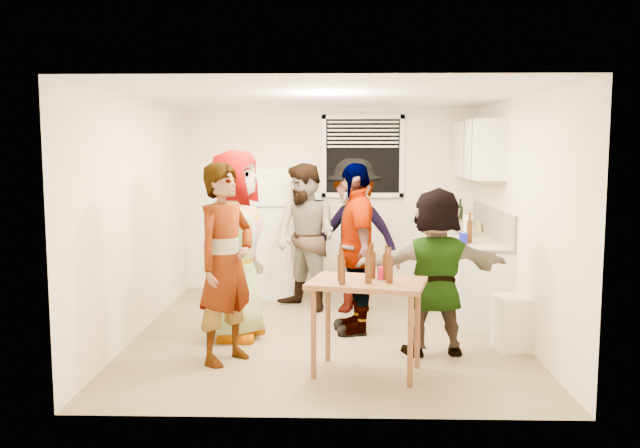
{
  "coord_description": "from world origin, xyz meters",
  "views": [
    {
      "loc": [
        0.11,
        -7.05,
        2.01
      ],
      "look_at": [
        -0.08,
        0.25,
        1.15
      ],
      "focal_mm": 38.0,
      "sensor_mm": 36.0,
      "label": 1
    }
  ],
  "objects_px": {
    "trash_bin": "(514,324)",
    "guest_back_left": "(306,309)",
    "beer_bottle_table": "(342,284)",
    "guest_orange": "(434,353)",
    "blue_cup": "(463,244)",
    "guest_back_right": "(354,312)",
    "guest_grey": "(236,337)",
    "wine_bottle": "(460,228)",
    "serving_table": "(366,373)",
    "refrigerator": "(273,232)",
    "kettle": "(460,233)",
    "red_cup": "(382,279)",
    "guest_stripe": "(227,361)",
    "guest_black": "(355,332)",
    "beer_bottle_counter": "(469,243)"
  },
  "relations": [
    {
      "from": "trash_bin",
      "to": "guest_orange",
      "type": "distance_m",
      "value": 0.86
    },
    {
      "from": "refrigerator",
      "to": "wine_bottle",
      "type": "distance_m",
      "value": 2.5
    },
    {
      "from": "guest_stripe",
      "to": "guest_black",
      "type": "bearing_deg",
      "value": -16.11
    },
    {
      "from": "beer_bottle_counter",
      "to": "wine_bottle",
      "type": "bearing_deg",
      "value": 84.02
    },
    {
      "from": "serving_table",
      "to": "guest_back_left",
      "type": "xyz_separation_m",
      "value": [
        -0.64,
        2.31,
        0.0
      ]
    },
    {
      "from": "guest_back_left",
      "to": "trash_bin",
      "type": "bearing_deg",
      "value": 3.6
    },
    {
      "from": "blue_cup",
      "to": "guest_orange",
      "type": "relative_size",
      "value": 0.08
    },
    {
      "from": "kettle",
      "to": "serving_table",
      "type": "bearing_deg",
      "value": -122.53
    },
    {
      "from": "guest_grey",
      "to": "kettle",
      "type": "bearing_deg",
      "value": -46.63
    },
    {
      "from": "refrigerator",
      "to": "guest_back_left",
      "type": "bearing_deg",
      "value": -59.89
    },
    {
      "from": "refrigerator",
      "to": "guest_back_right",
      "type": "height_order",
      "value": "refrigerator"
    },
    {
      "from": "refrigerator",
      "to": "guest_orange",
      "type": "distance_m",
      "value": 3.23
    },
    {
      "from": "serving_table",
      "to": "kettle",
      "type": "bearing_deg",
      "value": 64.41
    },
    {
      "from": "guest_stripe",
      "to": "guest_back_right",
      "type": "bearing_deg",
      "value": 0.76
    },
    {
      "from": "wine_bottle",
      "to": "serving_table",
      "type": "height_order",
      "value": "wine_bottle"
    },
    {
      "from": "beer_bottle_table",
      "to": "guest_back_left",
      "type": "bearing_deg",
      "value": 99.77
    },
    {
      "from": "serving_table",
      "to": "guest_back_right",
      "type": "relative_size",
      "value": 0.53
    },
    {
      "from": "beer_bottle_table",
      "to": "guest_orange",
      "type": "distance_m",
      "value": 1.42
    },
    {
      "from": "serving_table",
      "to": "refrigerator",
      "type": "bearing_deg",
      "value": 109.67
    },
    {
      "from": "guest_back_right",
      "to": "kettle",
      "type": "bearing_deg",
      "value": 44.26
    },
    {
      "from": "red_cup",
      "to": "guest_stripe",
      "type": "bearing_deg",
      "value": 171.18
    },
    {
      "from": "serving_table",
      "to": "guest_black",
      "type": "relative_size",
      "value": 0.54
    },
    {
      "from": "guest_orange",
      "to": "serving_table",
      "type": "bearing_deg",
      "value": 32.63
    },
    {
      "from": "beer_bottle_counter",
      "to": "trash_bin",
      "type": "xyz_separation_m",
      "value": [
        0.25,
        -1.07,
        -0.65
      ]
    },
    {
      "from": "blue_cup",
      "to": "serving_table",
      "type": "relative_size",
      "value": 0.13
    },
    {
      "from": "kettle",
      "to": "guest_back_right",
      "type": "distance_m",
      "value": 1.69
    },
    {
      "from": "guest_back_right",
      "to": "guest_black",
      "type": "distance_m",
      "value": 0.86
    },
    {
      "from": "wine_bottle",
      "to": "trash_bin",
      "type": "relative_size",
      "value": 0.55
    },
    {
      "from": "serving_table",
      "to": "guest_orange",
      "type": "xyz_separation_m",
      "value": [
        0.67,
        0.58,
        0.0
      ]
    },
    {
      "from": "guest_back_left",
      "to": "serving_table",
      "type": "bearing_deg",
      "value": -34.53
    },
    {
      "from": "serving_table",
      "to": "guest_back_right",
      "type": "height_order",
      "value": "serving_table"
    },
    {
      "from": "refrigerator",
      "to": "trash_bin",
      "type": "xyz_separation_m",
      "value": [
        2.6,
        -2.38,
        -0.6
      ]
    },
    {
      "from": "refrigerator",
      "to": "guest_black",
      "type": "relative_size",
      "value": 0.93
    },
    {
      "from": "guest_stripe",
      "to": "guest_orange",
      "type": "distance_m",
      "value": 1.98
    },
    {
      "from": "refrigerator",
      "to": "guest_back_left",
      "type": "relative_size",
      "value": 0.95
    },
    {
      "from": "guest_back_left",
      "to": "refrigerator",
      "type": "bearing_deg",
      "value": 160.03
    },
    {
      "from": "blue_cup",
      "to": "guest_orange",
      "type": "height_order",
      "value": "blue_cup"
    },
    {
      "from": "kettle",
      "to": "blue_cup",
      "type": "relative_size",
      "value": 1.94
    },
    {
      "from": "beer_bottle_counter",
      "to": "guest_back_left",
      "type": "bearing_deg",
      "value": 165.35
    },
    {
      "from": "trash_bin",
      "to": "guest_back_right",
      "type": "bearing_deg",
      "value": 136.95
    },
    {
      "from": "blue_cup",
      "to": "trash_bin",
      "type": "relative_size",
      "value": 0.24
    },
    {
      "from": "red_cup",
      "to": "refrigerator",
      "type": "bearing_deg",
      "value": 112.33
    },
    {
      "from": "guest_back_left",
      "to": "blue_cup",
      "type": "bearing_deg",
      "value": 21.82
    },
    {
      "from": "refrigerator",
      "to": "red_cup",
      "type": "relative_size",
      "value": 15.76
    },
    {
      "from": "trash_bin",
      "to": "serving_table",
      "type": "bearing_deg",
      "value": -153.27
    },
    {
      "from": "trash_bin",
      "to": "guest_back_right",
      "type": "distance_m",
      "value": 2.13
    },
    {
      "from": "trash_bin",
      "to": "guest_back_left",
      "type": "distance_m",
      "value": 2.65
    },
    {
      "from": "refrigerator",
      "to": "beer_bottle_counter",
      "type": "relative_size",
      "value": 6.65
    },
    {
      "from": "guest_back_right",
      "to": "guest_grey",
      "type": "bearing_deg",
      "value": -114.08
    },
    {
      "from": "wine_bottle",
      "to": "guest_orange",
      "type": "bearing_deg",
      "value": -104.81
    }
  ]
}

